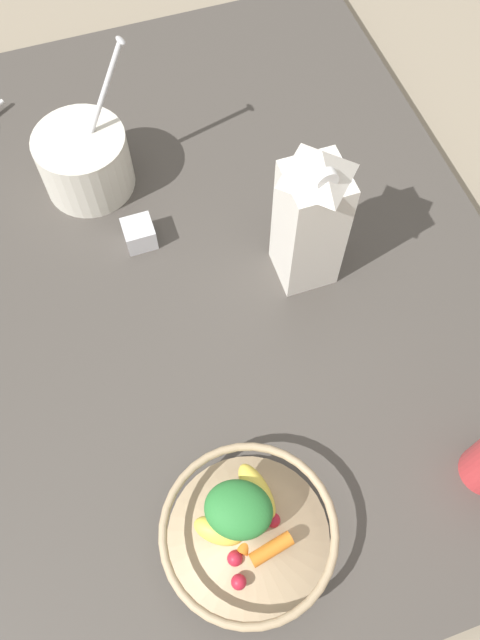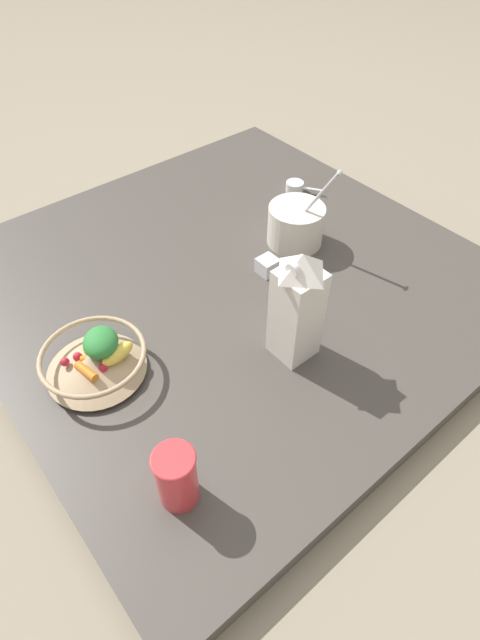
# 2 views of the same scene
# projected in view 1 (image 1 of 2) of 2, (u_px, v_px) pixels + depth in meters

# --- Properties ---
(ground_plane) EXTENTS (6.00, 6.00, 0.00)m
(ground_plane) POSITION_uv_depth(u_px,v_px,m) (128.00, 305.00, 0.95)
(ground_plane) COLOR gray
(countertop) EXTENTS (1.12, 1.12, 0.05)m
(countertop) POSITION_uv_depth(u_px,v_px,m) (126.00, 298.00, 0.93)
(countertop) COLOR #47423D
(countertop) RESTS_ON ground_plane
(fruit_bowl) EXTENTS (0.20, 0.20, 0.09)m
(fruit_bowl) POSITION_uv_depth(u_px,v_px,m) (247.00, 531.00, 0.72)
(fruit_bowl) COLOR tan
(fruit_bowl) RESTS_ON countertop
(milk_carton) EXTENTS (0.08, 0.08, 0.25)m
(milk_carton) POSITION_uv_depth(u_px,v_px,m) (311.00, 217.00, 0.81)
(milk_carton) COLOR silver
(milk_carton) RESTS_ON countertop
(yogurt_tub) EXTENTS (0.17, 0.14, 0.23)m
(yogurt_tub) POSITION_uv_depth(u_px,v_px,m) (82.00, 160.00, 0.95)
(yogurt_tub) COLOR silver
(yogurt_tub) RESTS_ON countertop
(spice_jar) EXTENTS (0.04, 0.04, 0.04)m
(spice_jar) POSITION_uv_depth(u_px,v_px,m) (139.00, 234.00, 0.93)
(spice_jar) COLOR silver
(spice_jar) RESTS_ON countertop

